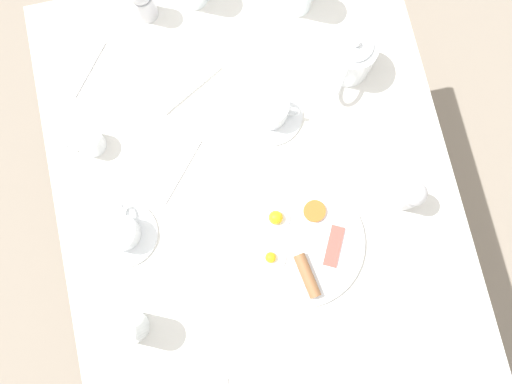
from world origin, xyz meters
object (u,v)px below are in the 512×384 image
at_px(teacup_with_saucer_left, 271,111).
at_px(spoon_for_tea, 88,69).
at_px(salt_grinder, 142,0).
at_px(napkin_folded, 178,74).
at_px(fork_by_plate, 345,377).
at_px(wine_glass_spare, 127,330).
at_px(teacup_with_saucer_right, 121,233).
at_px(fork_spare, 181,171).
at_px(breakfast_plate, 299,242).
at_px(pepper_grinder, 410,196).
at_px(teapot_near, 351,57).
at_px(creamer_jug, 89,142).

height_order(teacup_with_saucer_left, spoon_for_tea, teacup_with_saucer_left).
distance_m(salt_grinder, spoon_for_tea, 0.20).
bearing_deg(napkin_folded, fork_by_plate, 106.35).
distance_m(wine_glass_spare, spoon_for_tea, 0.61).
bearing_deg(salt_grinder, teacup_with_saucer_right, 73.93).
distance_m(wine_glass_spare, fork_spare, 0.36).
bearing_deg(teacup_with_saucer_left, wine_glass_spare, 45.68).
distance_m(breakfast_plate, teacup_with_saucer_left, 0.30).
height_order(pepper_grinder, fork_by_plate, pepper_grinder).
relative_size(breakfast_plate, fork_by_plate, 1.70).
bearing_deg(pepper_grinder, fork_spare, -19.80).
height_order(salt_grinder, napkin_folded, salt_grinder).
relative_size(napkin_folded, fork_spare, 1.47).
relative_size(wine_glass_spare, fork_by_plate, 0.78).
bearing_deg(teapot_near, fork_by_plate, -160.28).
height_order(teacup_with_saucer_left, teacup_with_saucer_right, same).
bearing_deg(pepper_grinder, spoon_for_tea, -35.60).
xyz_separation_m(teacup_with_saucer_right, spoon_for_tea, (0.02, -0.40, -0.03)).
relative_size(teacup_with_saucer_right, salt_grinder, 1.27).
bearing_deg(spoon_for_tea, creamer_jug, 83.70).
height_order(breakfast_plate, fork_spare, breakfast_plate).
distance_m(creamer_jug, pepper_grinder, 0.72).
xyz_separation_m(breakfast_plate, teacup_with_saucer_right, (0.38, -0.10, 0.02)).
bearing_deg(teacup_with_saucer_left, teapot_near, -158.93).
xyz_separation_m(teapot_near, pepper_grinder, (-0.05, 0.34, 0.01)).
bearing_deg(fork_by_plate, teacup_with_saucer_left, -87.41).
relative_size(teacup_with_saucer_left, creamer_jug, 1.78).
relative_size(teacup_with_saucer_right, creamer_jug, 1.78).
bearing_deg(napkin_folded, fork_spare, 80.69).
distance_m(teapot_near, fork_by_plate, 0.71).
relative_size(fork_by_plate, fork_spare, 1.23).
relative_size(creamer_jug, fork_by_plate, 0.50).
relative_size(salt_grinder, napkin_folded, 0.58).
bearing_deg(fork_spare, fork_by_plate, 116.37).
distance_m(creamer_jug, napkin_folded, 0.26).
distance_m(teacup_with_saucer_right, wine_glass_spare, 0.21).
bearing_deg(teacup_with_saucer_left, pepper_grinder, 133.77).
bearing_deg(teacup_with_saucer_left, spoon_for_tea, -27.10).
bearing_deg(spoon_for_tea, teacup_with_saucer_left, 152.90).
height_order(salt_grinder, fork_by_plate, salt_grinder).
bearing_deg(fork_by_plate, creamer_jug, -54.46).
height_order(spoon_for_tea, fork_spare, same).
distance_m(teapot_near, creamer_jug, 0.62).
distance_m(teacup_with_saucer_right, salt_grinder, 0.53).
bearing_deg(teacup_with_saucer_right, spoon_for_tea, -87.72).
bearing_deg(fork_spare, napkin_folded, -99.31).
bearing_deg(pepper_grinder, breakfast_plate, 10.09).
bearing_deg(salt_grinder, teapot_near, 151.66).
height_order(wine_glass_spare, creamer_jug, wine_glass_spare).
bearing_deg(teapot_near, teacup_with_saucer_left, 145.03).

